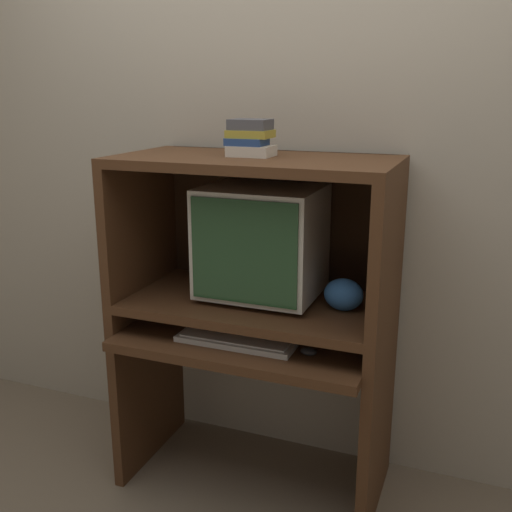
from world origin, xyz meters
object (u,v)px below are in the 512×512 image
(keyboard, at_px, (236,341))
(book_stack, at_px, (250,138))
(mouse, at_px, (309,351))
(snack_bag, at_px, (344,294))
(crt_monitor, at_px, (262,241))

(keyboard, height_order, book_stack, book_stack)
(mouse, xyz_separation_m, snack_bag, (0.08, 0.17, 0.16))
(crt_monitor, bearing_deg, snack_bag, -4.24)
(crt_monitor, bearing_deg, keyboard, -96.51)
(crt_monitor, distance_m, mouse, 0.46)
(keyboard, relative_size, book_stack, 2.69)
(keyboard, relative_size, snack_bag, 3.05)
(mouse, height_order, snack_bag, snack_bag)
(book_stack, bearing_deg, keyboard, -85.60)
(crt_monitor, relative_size, keyboard, 0.99)
(crt_monitor, height_order, keyboard, crt_monitor)
(mouse, relative_size, book_stack, 0.36)
(crt_monitor, height_order, snack_bag, crt_monitor)
(mouse, distance_m, snack_bag, 0.25)
(crt_monitor, distance_m, snack_bag, 0.37)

